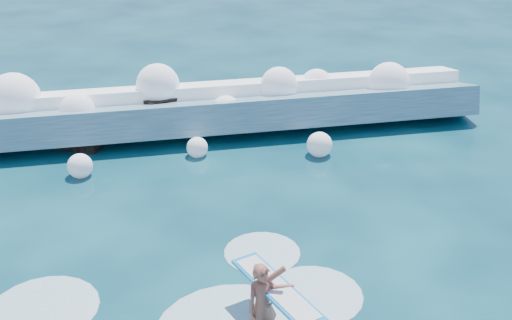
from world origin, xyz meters
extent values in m
plane|color=#072A3A|center=(0.00, 0.00, 0.00)|extent=(200.00, 200.00, 0.00)
cube|color=#346B82|center=(0.11, 7.14, 0.48)|extent=(19.33, 2.94, 1.61)
cube|color=white|center=(0.11, 7.94, 0.97)|extent=(19.33, 1.36, 0.75)
cube|color=black|center=(-3.10, 6.69, 0.31)|extent=(2.00, 1.86, 0.89)
cube|color=black|center=(-0.40, 7.89, 0.44)|extent=(2.23, 2.07, 1.25)
imported|color=brown|center=(0.63, -2.90, 0.58)|extent=(0.74, 0.59, 1.77)
cube|color=#0B7FCB|center=(0.91, -2.85, 0.89)|extent=(1.35, 2.47, 0.06)
cube|color=silver|center=(0.91, -2.85, 0.90)|extent=(1.19, 2.24, 0.06)
sphere|color=white|center=(-5.06, 7.82, 1.19)|extent=(1.67, 1.67, 1.67)
sphere|color=white|center=(-3.12, 6.96, 0.98)|extent=(1.10, 1.10, 1.10)
sphere|color=white|center=(-0.58, 7.82, 1.35)|extent=(1.41, 1.41, 1.41)
sphere|color=white|center=(1.48, 6.76, 0.71)|extent=(0.99, 0.99, 0.99)
sphere|color=white|center=(3.38, 7.46, 1.20)|extent=(1.24, 1.24, 1.24)
sphere|color=white|center=(4.80, 7.87, 0.97)|extent=(1.12, 1.12, 1.12)
sphere|color=white|center=(7.08, 7.05, 1.17)|extent=(1.40, 1.40, 1.40)
sphere|color=white|center=(-3.01, 4.44, 0.29)|extent=(0.71, 0.71, 0.71)
sphere|color=white|center=(0.35, 5.12, 0.26)|extent=(0.63, 0.63, 0.63)
sphere|color=white|center=(3.92, 4.45, 0.32)|extent=(0.77, 0.77, 0.77)
ellipsoid|color=silver|center=(1.88, -2.04, 0.00)|extent=(2.06, 2.06, 0.10)
ellipsoid|color=silver|center=(-3.50, -1.40, 0.00)|extent=(2.22, 2.22, 0.11)
ellipsoid|color=silver|center=(1.17, -0.32, 0.00)|extent=(1.76, 1.76, 0.09)
camera|label=1|loc=(-1.37, -12.21, 8.16)|focal=45.00mm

